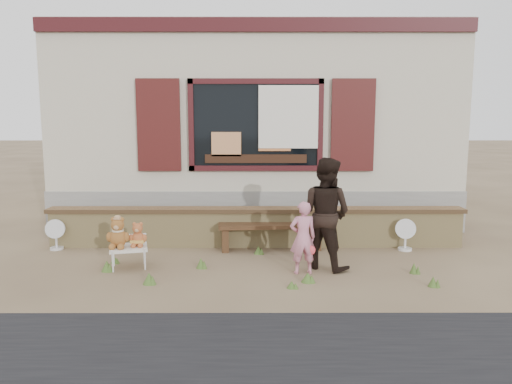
{
  "coord_description": "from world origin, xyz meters",
  "views": [
    {
      "loc": [
        -0.02,
        -7.37,
        2.2
      ],
      "look_at": [
        0.0,
        0.6,
        1.0
      ],
      "focal_mm": 35.0,
      "sensor_mm": 36.0,
      "label": 1
    }
  ],
  "objects_px": {
    "bench": "(271,231)",
    "teddy_bear_left": "(118,232)",
    "adult": "(325,213)",
    "folding_chair": "(129,248)",
    "child": "(303,238)",
    "teddy_bear_right": "(138,234)"
  },
  "relations": [
    {
      "from": "folding_chair",
      "to": "teddy_bear_left",
      "type": "xyz_separation_m",
      "value": [
        -0.14,
        -0.03,
        0.26
      ]
    },
    {
      "from": "folding_chair",
      "to": "child",
      "type": "distance_m",
      "value": 2.55
    },
    {
      "from": "teddy_bear_right",
      "to": "adult",
      "type": "bearing_deg",
      "value": -14.32
    },
    {
      "from": "bench",
      "to": "folding_chair",
      "type": "xyz_separation_m",
      "value": [
        -2.12,
        -1.02,
        -0.03
      ]
    },
    {
      "from": "teddy_bear_left",
      "to": "teddy_bear_right",
      "type": "distance_m",
      "value": 0.28
    },
    {
      "from": "adult",
      "to": "child",
      "type": "bearing_deg",
      "value": 75.32
    },
    {
      "from": "teddy_bear_right",
      "to": "folding_chair",
      "type": "bearing_deg",
      "value": 180.0
    },
    {
      "from": "teddy_bear_right",
      "to": "adult",
      "type": "distance_m",
      "value": 2.76
    },
    {
      "from": "folding_chair",
      "to": "child",
      "type": "xyz_separation_m",
      "value": [
        2.53,
        -0.25,
        0.22
      ]
    },
    {
      "from": "teddy_bear_right",
      "to": "adult",
      "type": "relative_size",
      "value": 0.22
    },
    {
      "from": "teddy_bear_left",
      "to": "teddy_bear_right",
      "type": "height_order",
      "value": "teddy_bear_left"
    },
    {
      "from": "folding_chair",
      "to": "teddy_bear_right",
      "type": "relative_size",
      "value": 1.72
    },
    {
      "from": "child",
      "to": "adult",
      "type": "distance_m",
      "value": 0.53
    },
    {
      "from": "child",
      "to": "adult",
      "type": "relative_size",
      "value": 0.64
    },
    {
      "from": "bench",
      "to": "teddy_bear_left",
      "type": "xyz_separation_m",
      "value": [
        -2.26,
        -1.05,
        0.23
      ]
    },
    {
      "from": "bench",
      "to": "adult",
      "type": "xyz_separation_m",
      "value": [
        0.76,
        -1.0,
        0.49
      ]
    },
    {
      "from": "bench",
      "to": "adult",
      "type": "distance_m",
      "value": 1.35
    },
    {
      "from": "bench",
      "to": "adult",
      "type": "height_order",
      "value": "adult"
    },
    {
      "from": "bench",
      "to": "teddy_bear_right",
      "type": "height_order",
      "value": "teddy_bear_right"
    },
    {
      "from": "bench",
      "to": "folding_chair",
      "type": "relative_size",
      "value": 2.84
    },
    {
      "from": "teddy_bear_right",
      "to": "adult",
      "type": "xyz_separation_m",
      "value": [
        2.74,
        -0.02,
        0.31
      ]
    },
    {
      "from": "teddy_bear_left",
      "to": "teddy_bear_right",
      "type": "bearing_deg",
      "value": -0.0
    }
  ]
}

